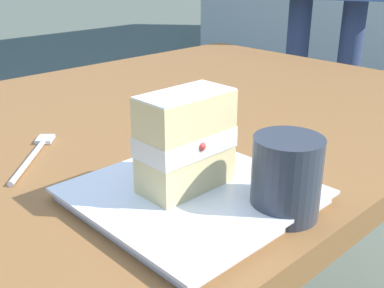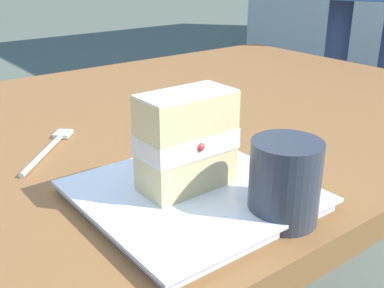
# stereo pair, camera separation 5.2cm
# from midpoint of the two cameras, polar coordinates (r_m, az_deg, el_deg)

# --- Properties ---
(patio_table) EXTENTS (1.59, 0.87, 0.73)m
(patio_table) POSITION_cam_midpoint_polar(r_m,az_deg,el_deg) (0.82, -14.87, -4.96)
(patio_table) COLOR brown
(patio_table) RESTS_ON ground
(dessert_plate) EXTENTS (0.24, 0.24, 0.02)m
(dessert_plate) POSITION_cam_midpoint_polar(r_m,az_deg,el_deg) (0.55, -2.73, -6.33)
(dessert_plate) COLOR white
(dessert_plate) RESTS_ON patio_table
(cake_slice) EXTENTS (0.11, 0.07, 0.11)m
(cake_slice) POSITION_cam_midpoint_polar(r_m,az_deg,el_deg) (0.53, -3.58, 0.32)
(cake_slice) COLOR #EAD18C
(cake_slice) RESTS_ON dessert_plate
(dessert_fork) EXTENTS (0.13, 0.13, 0.01)m
(dessert_fork) POSITION_cam_midpoint_polar(r_m,az_deg,el_deg) (0.72, -20.70, -1.15)
(dessert_fork) COLOR silver
(dessert_fork) RESTS_ON patio_table
(coffee_cup) EXTENTS (0.08, 0.08, 0.09)m
(coffee_cup) POSITION_cam_midpoint_polar(r_m,az_deg,el_deg) (0.51, 8.57, -3.97)
(coffee_cup) COLOR #333842
(coffee_cup) RESTS_ON patio_table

